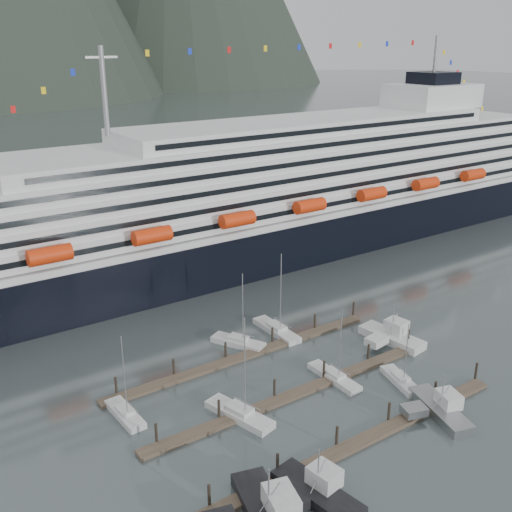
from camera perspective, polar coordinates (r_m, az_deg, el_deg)
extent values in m
plane|color=#495556|center=(87.77, 7.71, -12.86)|extent=(1600.00, 1600.00, 0.00)
cube|color=black|center=(139.48, 0.47, 1.85)|extent=(210.00, 28.00, 12.00)
cube|color=silver|center=(137.60, 0.48, 4.42)|extent=(205.80, 27.44, 1.50)
cube|color=silver|center=(139.76, 2.18, 5.75)|extent=(185.00, 26.00, 3.20)
cube|color=black|center=(129.80, 5.61, 4.64)|extent=(175.75, 0.20, 1.00)
cube|color=silver|center=(140.18, 2.86, 7.13)|extent=(180.00, 25.00, 3.20)
cube|color=black|center=(130.63, 6.19, 6.16)|extent=(171.00, 0.20, 1.00)
cube|color=silver|center=(140.70, 3.54, 8.50)|extent=(172.00, 24.00, 3.20)
cube|color=black|center=(131.56, 6.77, 7.67)|extent=(163.40, 0.20, 1.00)
cube|color=silver|center=(141.32, 4.22, 9.86)|extent=(160.00, 23.00, 3.20)
cube|color=black|center=(132.60, 7.35, 9.15)|extent=(152.00, 0.20, 1.00)
cube|color=silver|center=(142.06, 4.90, 11.16)|extent=(140.00, 22.00, 3.00)
cube|color=black|center=(133.75, 7.92, 10.56)|extent=(133.00, 0.20, 1.00)
cube|color=silver|center=(142.89, 5.57, 12.40)|extent=(95.00, 20.00, 3.00)
cube|color=black|center=(135.37, 8.34, 11.94)|extent=(90.25, 0.20, 1.00)
cube|color=silver|center=(170.66, 16.38, 14.45)|extent=(22.00, 16.00, 6.00)
cube|color=black|center=(170.35, 16.53, 15.96)|extent=(10.00, 10.00, 3.00)
cylinder|color=gray|center=(116.59, -14.27, 14.93)|extent=(1.00, 1.00, 16.00)
cylinder|color=gray|center=(170.14, 16.72, 17.80)|extent=(0.80, 0.80, 10.00)
cylinder|color=red|center=(102.22, -19.04, 0.10)|extent=(7.00, 2.80, 2.80)
cylinder|color=red|center=(107.82, -9.88, 1.93)|extent=(7.00, 2.80, 2.80)
cylinder|color=red|center=(115.97, -1.79, 3.50)|extent=(7.00, 2.80, 2.80)
cylinder|color=red|center=(126.18, 5.14, 4.79)|extent=(7.00, 2.80, 2.80)
cylinder|color=red|center=(137.99, 10.97, 5.82)|extent=(7.00, 2.80, 2.80)
cylinder|color=red|center=(151.02, 15.86, 6.63)|extent=(7.00, 2.80, 2.80)
cylinder|color=red|center=(165.00, 19.96, 7.28)|extent=(7.00, 2.80, 2.80)
cube|color=#463C2D|center=(78.87, 9.92, -17.01)|extent=(48.00, 2.00, 0.50)
cylinder|color=black|center=(68.81, -4.48, -21.94)|extent=(0.36, 0.36, 3.20)
cylinder|color=black|center=(72.53, 2.05, -19.31)|extent=(0.36, 0.36, 3.20)
cylinder|color=black|center=(77.12, 7.70, -16.78)|extent=(0.36, 0.36, 3.20)
cylinder|color=black|center=(82.44, 12.53, -14.42)|extent=(0.36, 0.36, 3.20)
cylinder|color=black|center=(88.36, 16.67, -12.29)|extent=(0.36, 0.36, 3.20)
cylinder|color=black|center=(94.76, 20.21, -10.38)|extent=(0.36, 0.36, 3.20)
cube|color=#463C2D|center=(86.78, 3.84, -12.93)|extent=(48.00, 2.00, 0.50)
cylinder|color=black|center=(77.94, -9.47, -16.44)|extent=(0.36, 0.36, 3.20)
cylinder|color=black|center=(81.24, -3.55, -14.49)|extent=(0.36, 0.36, 3.20)
cylinder|color=black|center=(85.36, 1.77, -12.59)|extent=(0.36, 0.36, 3.20)
cylinder|color=black|center=(90.19, 6.48, -10.78)|extent=(0.36, 0.36, 3.20)
cylinder|color=black|center=(95.63, 10.64, -9.11)|extent=(0.36, 0.36, 3.20)
cylinder|color=black|center=(101.58, 14.30, -7.59)|extent=(0.36, 0.36, 3.20)
cube|color=#463C2D|center=(95.81, -1.01, -9.47)|extent=(48.00, 2.00, 0.50)
cylinder|color=black|center=(88.04, -13.18, -12.06)|extent=(0.36, 0.36, 3.20)
cylinder|color=black|center=(90.97, -7.84, -10.56)|extent=(0.36, 0.36, 3.20)
cylinder|color=black|center=(94.67, -2.92, -9.08)|extent=(0.36, 0.36, 3.20)
cylinder|color=black|center=(99.06, 1.56, -7.67)|extent=(0.36, 0.36, 3.20)
cylinder|color=black|center=(104.03, 5.61, -6.34)|extent=(0.36, 0.36, 3.20)
cylinder|color=black|center=(109.52, 9.26, -5.11)|extent=(0.36, 0.36, 3.20)
cube|color=#B9B9B9|center=(84.07, -12.34, -14.61)|extent=(2.70, 8.21, 1.26)
cube|color=#B9B9B9|center=(83.63, -12.38, -14.16)|extent=(1.93, 2.92, 0.72)
cylinder|color=gray|center=(80.05, -12.43, -11.14)|extent=(0.14, 0.14, 11.54)
cube|color=#B9B9B9|center=(82.18, -1.60, -14.98)|extent=(5.38, 10.66, 1.52)
cube|color=#B9B9B9|center=(81.61, -1.60, -14.41)|extent=(3.02, 4.04, 0.87)
cylinder|color=gray|center=(77.42, -1.08, -10.58)|extent=(0.17, 0.17, 13.99)
cube|color=#B9B9B9|center=(90.77, 7.43, -11.46)|extent=(2.40, 9.69, 1.23)
cube|color=#B9B9B9|center=(90.38, 7.45, -11.05)|extent=(1.80, 3.40, 0.70)
cylinder|color=gray|center=(87.20, 8.04, -8.35)|extent=(0.14, 0.14, 10.92)
cube|color=#B9B9B9|center=(99.32, -1.71, -8.34)|extent=(6.57, 9.29, 1.42)
cube|color=#B9B9B9|center=(98.89, -1.72, -7.87)|extent=(3.28, 3.76, 0.81)
cylinder|color=gray|center=(95.97, -1.28, -5.00)|extent=(0.16, 0.16, 11.85)
cube|color=#B9B9B9|center=(103.22, 1.96, -7.19)|extent=(2.65, 10.69, 1.43)
cube|color=#B9B9B9|center=(102.80, 1.96, -6.73)|extent=(2.04, 3.74, 0.81)
cylinder|color=gray|center=(99.22, 2.37, -3.53)|extent=(0.16, 0.16, 13.77)
cube|color=#B9B9B9|center=(91.74, 13.58, -11.53)|extent=(4.29, 8.25, 1.23)
cube|color=#B9B9B9|center=(91.35, 13.61, -11.12)|extent=(2.43, 3.14, 0.70)
cylinder|color=gray|center=(88.65, 14.12, -8.95)|extent=(0.14, 0.14, 9.14)
cube|color=#B9B9B9|center=(66.65, 2.41, -22.33)|extent=(3.95, 4.79, 2.35)
cube|color=black|center=(66.08, 2.42, -21.78)|extent=(3.68, 4.47, 0.53)
cylinder|color=gray|center=(65.06, 1.21, -21.44)|extent=(0.17, 0.17, 5.35)
cube|color=black|center=(70.70, 5.84, -21.77)|extent=(5.29, 11.39, 1.99)
cube|color=black|center=(67.52, 3.37, -22.67)|extent=(3.73, 2.92, 1.20)
cube|color=#B9B9B9|center=(70.08, 6.52, -20.15)|extent=(3.28, 3.69, 2.19)
cube|color=black|center=(69.57, 6.55, -19.65)|extent=(3.05, 3.44, 0.50)
cylinder|color=gray|center=(68.34, 5.95, -19.49)|extent=(0.16, 0.16, 4.98)
cube|color=gray|center=(86.38, 17.13, -13.98)|extent=(6.17, 11.31, 1.81)
cube|color=gray|center=(83.73, 14.81, -14.01)|extent=(3.62, 3.15, 1.08)
cube|color=#B9B9B9|center=(86.03, 17.86, -12.85)|extent=(3.34, 3.83, 1.99)
cube|color=black|center=(85.65, 17.91, -12.44)|extent=(3.11, 3.57, 0.45)
cylinder|color=gray|center=(84.66, 17.36, -12.14)|extent=(0.14, 0.14, 4.51)
cube|color=#B9B9B9|center=(102.92, 12.78, -7.74)|extent=(5.25, 11.61, 2.04)
cube|color=#B9B9B9|center=(99.19, 11.41, -7.90)|extent=(3.78, 2.94, 1.22)
cube|color=#B9B9B9|center=(102.87, 13.22, -6.55)|extent=(3.31, 3.74, 2.24)
cube|color=black|center=(102.52, 13.26, -6.14)|extent=(3.07, 3.49, 0.51)
cylinder|color=gray|center=(101.27, 12.94, -5.87)|extent=(0.16, 0.16, 5.09)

